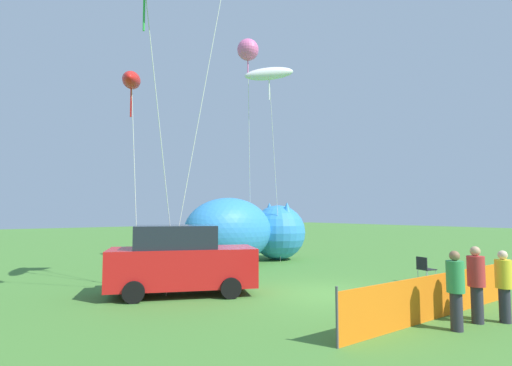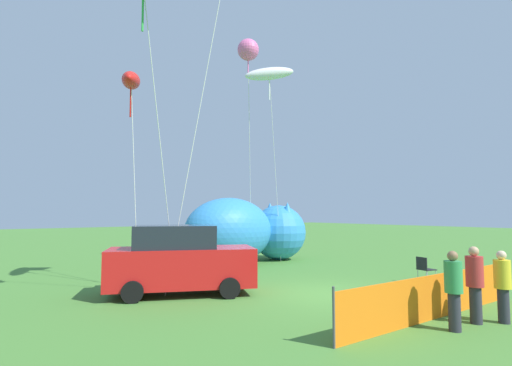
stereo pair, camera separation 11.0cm
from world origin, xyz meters
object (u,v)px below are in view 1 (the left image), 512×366
at_px(spectator_in_blue_shirt, 456,287).
at_px(kite_red_lizard, 132,81).
at_px(folding_chair, 425,267).
at_px(kite_pink_octopus, 248,50).
at_px(inflatable_cat, 245,233).
at_px(spectator_in_grey_shirt, 504,283).
at_px(kite_white_ghost, 269,74).
at_px(spectator_in_yellow_shirt, 476,281).
at_px(parked_car, 181,261).

relative_size(spectator_in_blue_shirt, kite_red_lizard, 0.22).
distance_m(folding_chair, kite_pink_octopus, 12.76).
distance_m(inflatable_cat, kite_red_lizard, 9.13).
relative_size(spectator_in_grey_shirt, kite_white_ghost, 0.17).
distance_m(inflatable_cat, spectator_in_blue_shirt, 12.15).
height_order(folding_chair, kite_white_ghost, kite_white_ghost).
distance_m(inflatable_cat, kite_pink_octopus, 9.02).
distance_m(spectator_in_yellow_shirt, kite_pink_octopus, 14.81).
bearing_deg(kite_red_lizard, spectator_in_yellow_shirt, -63.21).
xyz_separation_m(folding_chair, spectator_in_grey_shirt, (-3.33, -3.80, 0.33)).
relative_size(folding_chair, kite_white_ghost, 0.09).
bearing_deg(folding_chair, parked_car, 168.30).
relative_size(parked_car, kite_red_lizard, 0.61).
bearing_deg(parked_car, spectator_in_blue_shirt, -41.83).
bearing_deg(spectator_in_blue_shirt, spectator_in_grey_shirt, -13.90).
distance_m(spectator_in_yellow_shirt, spectator_in_grey_shirt, 0.65).
height_order(spectator_in_grey_shirt, kite_white_ghost, kite_white_ghost).
bearing_deg(spectator_in_grey_shirt, spectator_in_yellow_shirt, 146.10).
bearing_deg(inflatable_cat, spectator_in_grey_shirt, -99.81).
xyz_separation_m(parked_car, kite_pink_octopus, (5.68, 4.26, 9.45)).
bearing_deg(inflatable_cat, kite_pink_octopus, -116.56).
height_order(parked_car, inflatable_cat, inflatable_cat).
bearing_deg(kite_white_ghost, spectator_in_blue_shirt, -108.69).
bearing_deg(inflatable_cat, kite_red_lizard, -162.34).
distance_m(inflatable_cat, kite_white_ghost, 7.88).
bearing_deg(kite_red_lizard, inflatable_cat, 20.28).
xyz_separation_m(parked_car, inflatable_cat, (5.94, 4.84, 0.45)).
xyz_separation_m(spectator_in_grey_shirt, kite_pink_octopus, (1.27, 11.55, 9.59)).
bearing_deg(folding_chair, spectator_in_blue_shirt, -132.02).
xyz_separation_m(inflatable_cat, spectator_in_grey_shirt, (-1.53, -12.13, -0.58)).
height_order(parked_car, spectator_in_yellow_shirt, parked_car).
relative_size(spectator_in_blue_shirt, kite_white_ghost, 0.17).
height_order(spectator_in_blue_shirt, kite_pink_octopus, kite_pink_octopus).
height_order(parked_car, spectator_in_grey_shirt, parked_car).
distance_m(inflatable_cat, spectator_in_grey_shirt, 12.24).
height_order(spectator_in_yellow_shirt, spectator_in_grey_shirt, spectator_in_yellow_shirt).
relative_size(spectator_in_grey_shirt, spectator_in_blue_shirt, 0.97).
bearing_deg(spectator_in_grey_shirt, kite_pink_octopus, 83.71).
xyz_separation_m(inflatable_cat, kite_red_lizard, (-6.75, -2.49, 5.62)).
relative_size(parked_car, spectator_in_grey_shirt, 2.89).
relative_size(spectator_in_yellow_shirt, kite_white_ghost, 0.18).
bearing_deg(spectator_in_blue_shirt, parked_car, 112.81).
bearing_deg(inflatable_cat, spectator_in_blue_shirt, -107.06).
relative_size(inflatable_cat, spectator_in_grey_shirt, 4.32).
height_order(inflatable_cat, kite_white_ghost, kite_white_ghost).
relative_size(inflatable_cat, kite_white_ghost, 0.72).
height_order(spectator_in_yellow_shirt, kite_pink_octopus, kite_pink_octopus).
relative_size(spectator_in_grey_shirt, kite_red_lizard, 0.21).
relative_size(kite_pink_octopus, kite_white_ghost, 1.13).
xyz_separation_m(spectator_in_yellow_shirt, spectator_in_blue_shirt, (-0.96, 0.01, -0.02)).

